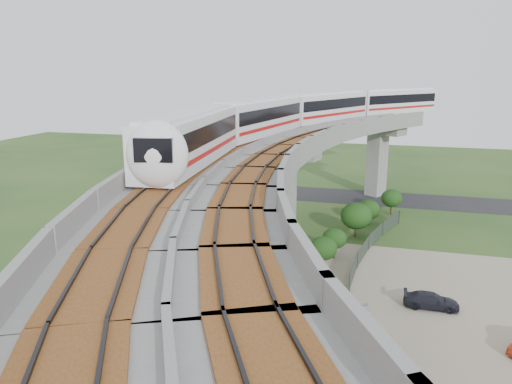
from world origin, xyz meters
TOP-DOWN VIEW (x-y plane):
  - ground at (0.00, 0.00)m, footprint 160.00×160.00m
  - dirt_lot at (14.00, -2.00)m, footprint 18.00×26.00m
  - asphalt_road at (0.00, 30.00)m, footprint 60.00×8.00m
  - viaduct at (3.84, 0.00)m, footprint 19.58×73.98m
  - metro_train at (2.62, 16.29)m, footprint 20.75×58.93m
  - fence at (9.75, 0.00)m, footprint 3.87×38.73m
  - tree_0 at (11.30, 22.72)m, footprint 2.45×2.45m
  - tree_1 at (8.92, 18.08)m, footprint 2.53×2.53m
  - tree_2 at (7.89, 13.46)m, footprint 3.19×3.19m
  - tree_3 at (6.47, 6.77)m, footprint 2.20×2.20m
  - tree_4 at (5.89, 3.68)m, footprint 2.37×2.37m
  - tree_5 at (6.21, -2.67)m, footprint 2.24×2.24m
  - tree_6 at (7.56, -8.15)m, footprint 3.14×3.14m
  - tree_7 at (8.22, -14.68)m, footprint 2.95×2.95m
  - car_white at (9.83, -5.61)m, footprint 2.35×4.24m
  - car_dark at (14.38, -1.12)m, footprint 3.88×1.63m

SIDE VIEW (x-z plane):
  - ground at x=0.00m, z-range 0.00..0.00m
  - asphalt_road at x=0.00m, z-range 0.00..0.03m
  - dirt_lot at x=14.00m, z-range 0.00..0.04m
  - car_dark at x=14.38m, z-range 0.04..1.16m
  - car_white at x=9.83m, z-range 0.04..1.41m
  - fence at x=9.75m, z-range 0.00..1.50m
  - tree_1 at x=8.92m, z-range 0.31..3.09m
  - tree_3 at x=6.47m, z-range 0.49..3.34m
  - tree_5 at x=6.21m, z-range 0.50..3.41m
  - tree_0 at x=11.30m, z-range 0.47..3.50m
  - tree_4 at x=5.89m, z-range 0.50..3.54m
  - tree_2 at x=7.89m, z-range 0.43..4.01m
  - tree_7 at x=8.22m, z-range 0.59..4.30m
  - tree_6 at x=7.56m, z-range 0.68..4.73m
  - viaduct at x=3.84m, z-range 3.35..14.75m
  - metro_train at x=2.62m, z-range 10.49..14.13m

